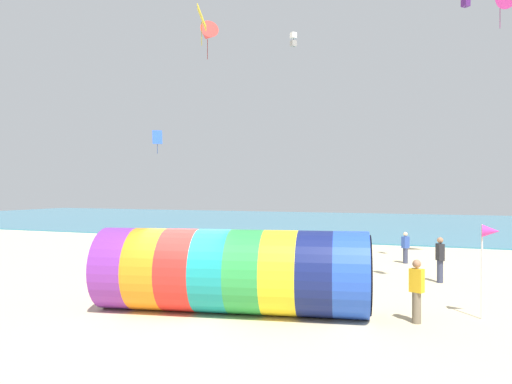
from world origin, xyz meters
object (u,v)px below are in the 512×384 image
giant_inflatable_tube (232,271)px  bystander_mid_beach (440,259)px  kite_yellow_diamond (202,18)px  bystander_near_water (405,248)px  beach_flag (490,235)px  kite_handler (417,291)px  kite_white_box (293,39)px  kite_blue_diamond (157,138)px  kite_red_delta (207,34)px

giant_inflatable_tube → bystander_mid_beach: size_ratio=4.68×
kite_yellow_diamond → bystander_near_water: size_ratio=1.20×
beach_flag → kite_handler: bearing=-148.7°
kite_yellow_diamond → kite_white_box: bearing=56.0°
kite_blue_diamond → bystander_mid_beach: kite_blue_diamond is taller
giant_inflatable_tube → kite_yellow_diamond: bearing=123.4°
kite_handler → kite_blue_diamond: bearing=141.7°
giant_inflatable_tube → beach_flag: 7.38m
bystander_near_water → beach_flag: beach_flag is taller
kite_red_delta → bystander_mid_beach: 16.35m
giant_inflatable_tube → kite_white_box: (-1.87, 12.13, 10.43)m
kite_yellow_diamond → beach_flag: bearing=-25.2°
giant_inflatable_tube → bystander_near_water: bearing=71.8°
kite_handler → kite_yellow_diamond: size_ratio=0.94×
bystander_mid_beach → beach_flag: size_ratio=0.67×
kite_handler → bystander_mid_beach: (0.46, 6.48, 0.02)m
kite_yellow_diamond → bystander_mid_beach: (10.59, -0.32, -10.81)m
bystander_near_water → beach_flag: (3.11, -10.07, 1.59)m
kite_blue_diamond → beach_flag: kite_blue_diamond is taller
kite_yellow_diamond → beach_flag: kite_yellow_diamond is taller
kite_yellow_diamond → kite_handler: bearing=-33.8°
bystander_near_water → kite_handler: bearing=-83.7°
kite_handler → bystander_near_water: bearing=96.3°
bystander_near_water → kite_blue_diamond: bearing=172.7°
bystander_near_water → kite_red_delta: bearing=-170.7°
kite_red_delta → kite_white_box: (4.21, 1.81, -0.24)m
bystander_mid_beach → kite_yellow_diamond: bearing=178.3°
kite_blue_diamond → beach_flag: size_ratio=0.57×
kite_red_delta → kite_yellow_diamond: kite_red_delta is taller
giant_inflatable_tube → kite_handler: size_ratio=4.79×
giant_inflatable_tube → beach_flag: size_ratio=3.12×
kite_handler → kite_blue_diamond: kite_blue_diamond is taller
kite_handler → bystander_near_water: (-1.23, 11.21, -0.12)m
kite_white_box → bystander_mid_beach: size_ratio=0.44×
kite_yellow_diamond → giant_inflatable_tube: bearing=-56.6°
kite_red_delta → beach_flag: size_ratio=0.73×
kite_handler → kite_yellow_diamond: 16.31m
giant_inflatable_tube → kite_handler: (5.17, 0.75, -0.34)m
giant_inflatable_tube → bystander_near_water: size_ratio=5.39×
kite_white_box → bystander_near_water: kite_white_box is taller
kite_blue_diamond → kite_white_box: kite_white_box is taller
bystander_near_water → bystander_mid_beach: (1.70, -4.74, 0.14)m
kite_red_delta → bystander_mid_beach: kite_red_delta is taller
kite_yellow_diamond → beach_flag: 16.24m
kite_white_box → bystander_mid_beach: (7.50, -4.91, -10.74)m
kite_blue_diamond → bystander_mid_beach: 19.39m
kite_white_box → bystander_mid_beach: 13.99m
kite_blue_diamond → kite_yellow_diamond: size_ratio=0.81×
kite_handler → beach_flag: beach_flag is taller
giant_inflatable_tube → beach_flag: beach_flag is taller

